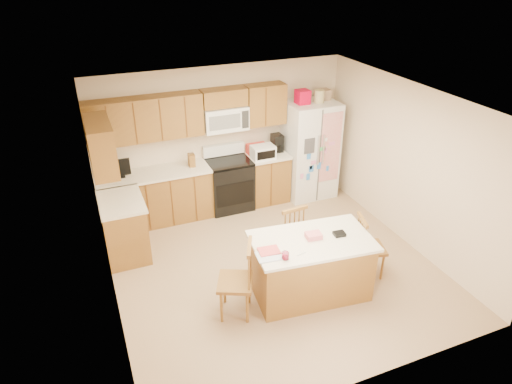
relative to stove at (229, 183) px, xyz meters
name	(u,v)px	position (x,y,z in m)	size (l,w,h in m)	color
ground	(273,266)	(0.00, -1.94, -0.47)	(4.50, 4.50, 0.00)	#A77757
room_shell	(275,179)	(0.00, -1.94, 0.97)	(4.60, 4.60, 2.52)	beige
cabinetry	(175,173)	(-0.98, -0.15, 0.44)	(3.36, 1.56, 2.15)	olive
stove	(229,183)	(0.00, 0.00, 0.00)	(0.76, 0.65, 1.13)	black
refrigerator	(310,149)	(1.57, -0.06, 0.45)	(0.90, 0.79, 2.04)	white
island	(310,266)	(0.22, -2.66, -0.04)	(1.66, 1.08, 0.95)	olive
windsor_chair_left	(237,281)	(-0.82, -2.66, 0.02)	(0.58, 0.59, 1.05)	olive
windsor_chair_back	(288,234)	(0.26, -1.89, -0.01)	(0.46, 0.44, 0.98)	olive
windsor_chair_right	(369,248)	(1.18, -2.60, -0.03)	(0.48, 0.49, 0.94)	olive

